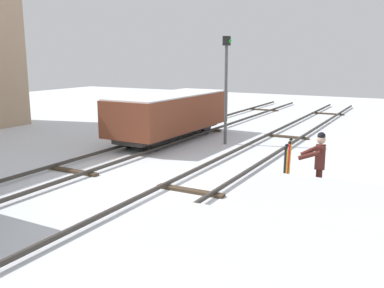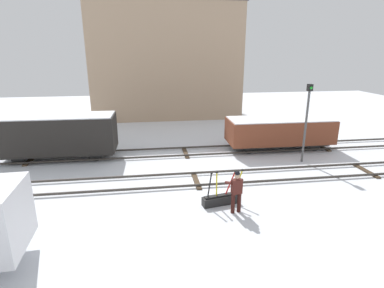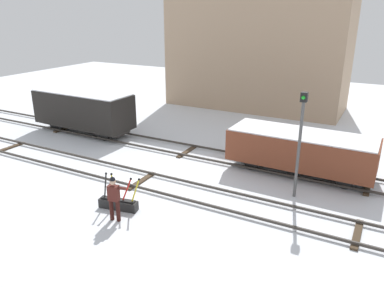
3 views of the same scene
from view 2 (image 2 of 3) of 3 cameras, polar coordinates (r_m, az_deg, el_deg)
name	(u,v)px [view 2 (image 2 of 3)]	position (r m, az deg, el deg)	size (l,w,h in m)	color
ground_plane	(196,181)	(14.59, 0.77, -6.96)	(60.00, 60.00, 0.00)	silver
track_main_line	(196,179)	(14.54, 0.78, -6.56)	(44.00, 1.94, 0.18)	#38332D
track_siding_near	(185,152)	(18.38, -1.23, -1.42)	(44.00, 1.94, 0.18)	#38332D
switch_lever_frame	(221,199)	(12.50, 5.42, -10.09)	(1.72, 0.63, 1.45)	black
rail_worker	(236,189)	(11.70, 8.27, -8.35)	(0.62, 0.69, 1.70)	#351511
signal_post	(307,116)	(17.44, 20.63, 4.89)	(0.24, 0.32, 4.27)	#4C4C4C
apartment_building	(166,60)	(28.84, -4.84, 15.28)	(13.31, 5.43, 10.10)	tan
freight_car_near_switch	(279,131)	(19.63, 15.99, 2.33)	(6.43, 2.39, 1.97)	#2D2B28
freight_car_far_end	(58,135)	(18.59, -23.79, 1.62)	(6.33, 2.26, 2.53)	#2D2B28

